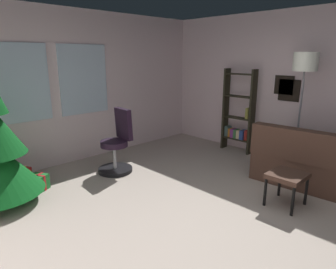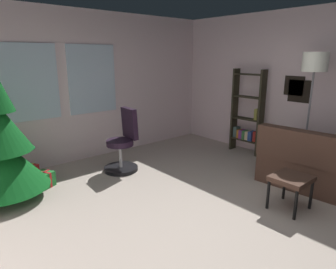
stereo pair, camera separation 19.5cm
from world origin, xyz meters
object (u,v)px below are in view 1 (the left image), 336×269
object	(u,v)px
bookshelf	(238,116)
floor_lamp	(305,71)
gift_box_red	(21,177)
office_chair	(117,147)
gift_box_green	(38,182)
footstool	(287,178)

from	to	relation	value
bookshelf	floor_lamp	xyz separation A→B (m)	(-0.28, -1.28, 0.93)
floor_lamp	gift_box_red	bearing A→B (deg)	143.20
office_chair	gift_box_green	bearing A→B (deg)	170.96
gift_box_green	bookshelf	distance (m)	3.75
gift_box_red	bookshelf	xyz separation A→B (m)	(3.71, -1.28, 0.58)
bookshelf	office_chair	bearing A→B (deg)	161.89
floor_lamp	office_chair	bearing A→B (deg)	135.10
gift_box_red	office_chair	xyz separation A→B (m)	(1.37, -0.51, 0.28)
gift_box_red	gift_box_green	world-z (taller)	gift_box_red
office_chair	bookshelf	bearing A→B (deg)	-18.11
gift_box_green	office_chair	world-z (taller)	office_chair
office_chair	floor_lamp	world-z (taller)	floor_lamp
gift_box_green	office_chair	size ratio (longest dim) A/B	0.30
gift_box_red	floor_lamp	bearing A→B (deg)	-36.80
footstool	bookshelf	world-z (taller)	bookshelf
footstool	office_chair	xyz separation A→B (m)	(-0.84, 2.47, 0.04)
gift_box_green	office_chair	distance (m)	1.29
gift_box_green	floor_lamp	size ratio (longest dim) A/B	0.16
office_chair	bookshelf	xyz separation A→B (m)	(2.34, -0.77, 0.30)
gift_box_green	gift_box_red	bearing A→B (deg)	112.29
bookshelf	floor_lamp	size ratio (longest dim) A/B	0.85
office_chair	floor_lamp	bearing A→B (deg)	-44.90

